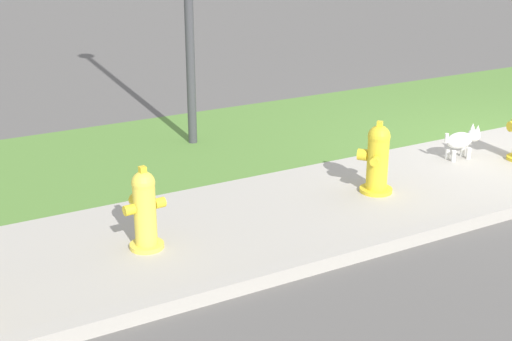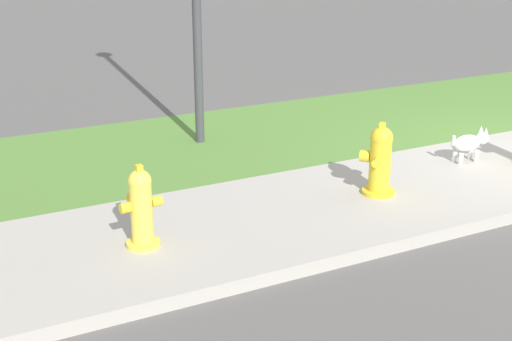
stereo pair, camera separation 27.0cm
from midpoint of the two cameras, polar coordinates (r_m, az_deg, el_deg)
name	(u,v)px [view 2 (the right image)]	position (r m, az deg, el deg)	size (l,w,h in m)	color
grass_verge	(412,112)	(10.74, 13.09, 4.60)	(18.00, 2.79, 0.01)	#568438
fire_hydrant_far_end	(380,161)	(7.38, 10.92, 0.78)	(0.36, 0.37, 0.77)	yellow
fire_hydrant_mid_block	(141,208)	(6.16, -7.95, -2.99)	(0.38, 0.35, 0.76)	yellow
small_white_dog	(470,143)	(8.67, 17.61, 2.11)	(0.52, 0.21, 0.40)	white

